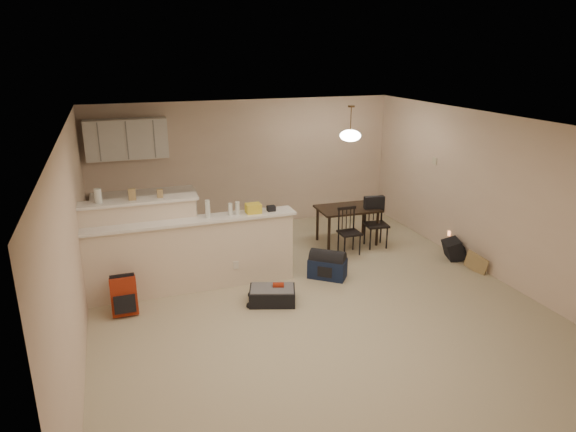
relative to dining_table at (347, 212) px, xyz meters
name	(u,v)px	position (x,y,z in m)	size (l,w,h in m)	color
room	(312,216)	(-1.46, -1.90, 0.66)	(7.00, 7.02, 2.50)	#BAAE8F
breakfast_bar	(174,251)	(-3.22, -0.91, 0.02)	(3.08, 0.58, 1.39)	beige
upper_cabinets	(126,139)	(-3.66, 1.42, 1.31)	(1.40, 0.34, 0.70)	white
kitchen_counter	(146,218)	(-3.46, 1.29, -0.14)	(1.80, 0.60, 0.90)	white
thermostat	(435,161)	(1.52, -0.35, 0.91)	(0.02, 0.12, 0.12)	beige
jar	(98,196)	(-4.17, -0.78, 0.90)	(0.10, 0.10, 0.20)	silver
cereal_box	(132,194)	(-3.73, -0.78, 0.88)	(0.10, 0.07, 0.16)	#A48755
small_box	(160,193)	(-3.35, -0.78, 0.86)	(0.08, 0.06, 0.12)	#A48755
bottle_a	(208,209)	(-2.72, -1.00, 0.63)	(0.07, 0.07, 0.26)	silver
bottle_b	(230,209)	(-2.38, -1.00, 0.59)	(0.06, 0.06, 0.18)	silver
bag_lump	(253,208)	(-2.04, -1.00, 0.57)	(0.22, 0.18, 0.14)	#A48755
pouch	(271,208)	(-1.76, -1.00, 0.54)	(0.12, 0.10, 0.08)	#A48755
extra_item_x	(237,208)	(-2.28, -1.00, 0.59)	(0.06, 0.06, 0.19)	silver
dining_table	(347,212)	(0.00, 0.00, 0.00)	(1.10, 0.75, 0.67)	black
pendant_lamp	(350,135)	(0.00, 0.00, 1.40)	(0.36, 0.36, 0.62)	brown
dining_chair_near	(349,231)	(-0.19, -0.49, -0.19)	(0.36, 0.34, 0.81)	black
dining_chair_far	(376,223)	(0.41, -0.34, -0.15)	(0.38, 0.37, 0.88)	black
suitcase	(272,296)	(-2.01, -1.80, -0.49)	(0.63, 0.41, 0.21)	black
red_backpack	(124,296)	(-3.98, -1.43, -0.34)	(0.34, 0.21, 0.51)	#9D2811
navy_duffel	(327,268)	(-0.94, -1.29, -0.44)	(0.57, 0.31, 0.31)	#131E3C
black_daypack	(453,250)	(1.39, -1.29, -0.43)	(0.37, 0.26, 0.32)	black
cardboard_sheet	(476,263)	(1.39, -1.87, -0.44)	(0.39, 0.02, 0.30)	#A48755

